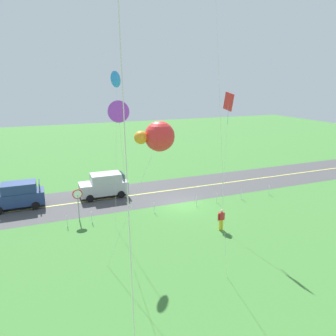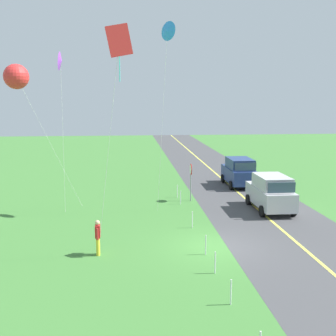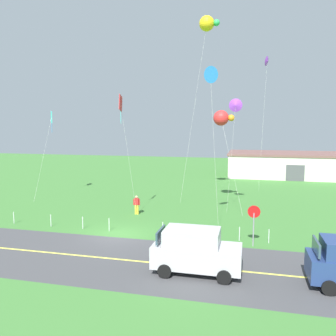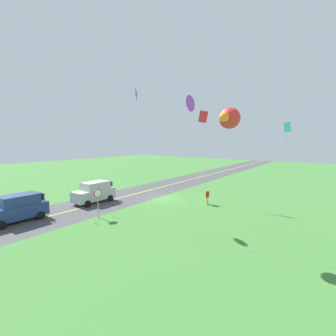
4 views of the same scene
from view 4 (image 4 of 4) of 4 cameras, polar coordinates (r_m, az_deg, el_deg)
The scene contains 19 objects.
ground_plane at distance 27.00m, azimuth -1.35°, elevation -7.55°, with size 120.00×120.00×0.10m, color #3D7533.
asphalt_road at distance 29.55m, azimuth -7.50°, elevation -6.24°, with size 120.00×7.00×0.00m, color #424244.
road_centre_stripe at distance 29.55m, azimuth -7.50°, elevation -6.24°, with size 120.00×0.16×0.00m, color #E5E04C.
car_suv_foreground at distance 26.02m, azimuth -17.89°, elevation -5.70°, with size 4.40×2.12×2.24m.
car_parked_east_near at distance 22.69m, azimuth -33.43°, elevation -8.32°, with size 4.40×2.12×2.24m.
stop_sign at distance 20.60m, azimuth -17.08°, elevation -7.07°, with size 0.76×0.08×2.56m.
person_adult_near at distance 24.39m, azimuth 9.80°, elevation -6.99°, with size 0.58×0.22×1.60m.
kite_red_low at distance 25.06m, azimuth 8.76°, elevation 12.12°, with size 0.95×1.68×9.85m.
kite_blue_mid at distance 15.81m, azimuth 15.01°, elevation 11.94°, with size 2.89×3.84×8.81m.
kite_yellow_high at distance 32.69m, azimuth 27.48°, elevation 8.74°, with size 0.71×3.55×9.00m.
kite_pink_drift at distance 15.80m, azimuth 5.37°, elevation 15.59°, with size 1.10×0.27×9.64m.
kite_cyan_top at distance 20.96m, azimuth -7.83°, elevation 17.77°, with size 1.18×1.02×11.25m.
fence_post_0 at distance 33.74m, azimuth 8.85°, elevation -3.86°, with size 0.05×0.05×0.90m, color silver.
fence_post_1 at distance 31.04m, azimuth 6.11°, elevation -4.75°, with size 0.05×0.05×0.90m, color silver.
fence_post_2 at distance 28.89m, azimuth 3.49°, elevation -5.59°, with size 0.05×0.05×0.90m, color silver.
fence_post_3 at distance 27.25m, azimuth 1.12°, elevation -6.33°, with size 0.05×0.05×0.90m, color silver.
fence_post_4 at distance 24.27m, azimuth -4.31°, elevation -7.99°, with size 0.05×0.05×0.90m, color silver.
fence_post_5 at distance 20.85m, azimuth -13.71°, elevation -10.65°, with size 0.05×0.05×0.90m, color silver.
fence_post_6 at distance 19.81m, azimuth -17.85°, elevation -11.72°, with size 0.05×0.05×0.90m, color silver.
Camera 4 is at (20.59, 16.14, 6.62)m, focal length 24.45 mm.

